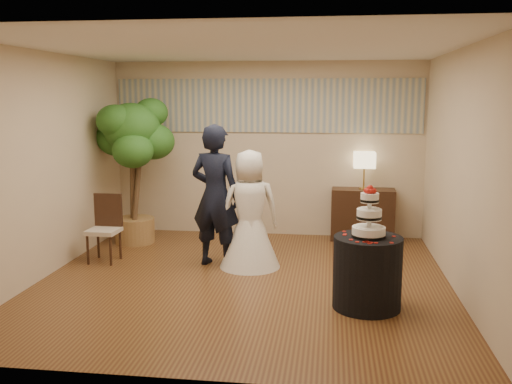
# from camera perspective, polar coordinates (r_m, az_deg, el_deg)

# --- Properties ---
(floor) EXTENTS (5.00, 5.00, 0.00)m
(floor) POSITION_cam_1_polar(r_m,az_deg,el_deg) (7.10, -1.24, -8.90)
(floor) COLOR brown
(floor) RESTS_ON ground
(ceiling) EXTENTS (5.00, 5.00, 0.00)m
(ceiling) POSITION_cam_1_polar(r_m,az_deg,el_deg) (6.76, -1.33, 14.23)
(ceiling) COLOR white
(ceiling) RESTS_ON wall_back
(wall_back) EXTENTS (5.00, 0.06, 2.80)m
(wall_back) POSITION_cam_1_polar(r_m,az_deg,el_deg) (9.25, 1.10, 4.29)
(wall_back) COLOR beige
(wall_back) RESTS_ON ground
(wall_front) EXTENTS (5.00, 0.06, 2.80)m
(wall_front) POSITION_cam_1_polar(r_m,az_deg,el_deg) (4.37, -6.32, -1.70)
(wall_front) COLOR beige
(wall_front) RESTS_ON ground
(wall_left) EXTENTS (0.06, 5.00, 2.80)m
(wall_left) POSITION_cam_1_polar(r_m,az_deg,el_deg) (7.59, -20.31, 2.54)
(wall_left) COLOR beige
(wall_left) RESTS_ON ground
(wall_right) EXTENTS (0.06, 5.00, 2.80)m
(wall_right) POSITION_cam_1_polar(r_m,az_deg,el_deg) (6.87, 19.81, 1.89)
(wall_right) COLOR beige
(wall_right) RESTS_ON ground
(mural_border) EXTENTS (4.90, 0.02, 0.85)m
(mural_border) POSITION_cam_1_polar(r_m,az_deg,el_deg) (9.20, 1.10, 8.63)
(mural_border) COLOR #A2A698
(mural_border) RESTS_ON wall_back
(groom) EXTENTS (0.79, 0.62, 1.90)m
(groom) POSITION_cam_1_polar(r_m,az_deg,el_deg) (7.55, -4.07, -0.38)
(groom) COLOR black
(groom) RESTS_ON floor
(bride) EXTENTS (1.00, 1.00, 1.57)m
(bride) POSITION_cam_1_polar(r_m,az_deg,el_deg) (7.50, -0.63, -1.71)
(bride) COLOR white
(bride) RESTS_ON floor
(cake_table) EXTENTS (0.89, 0.89, 0.78)m
(cake_table) POSITION_cam_1_polar(r_m,az_deg,el_deg) (6.25, 11.06, -7.92)
(cake_table) COLOR black
(cake_table) RESTS_ON floor
(wedding_cake) EXTENTS (0.36, 0.36, 0.56)m
(wedding_cake) POSITION_cam_1_polar(r_m,az_deg,el_deg) (6.09, 11.27, -1.90)
(wedding_cake) COLOR white
(wedding_cake) RESTS_ON cake_table
(console) EXTENTS (0.99, 0.47, 0.81)m
(console) POSITION_cam_1_polar(r_m,az_deg,el_deg) (9.15, 10.62, -2.22)
(console) COLOR black
(console) RESTS_ON floor
(table_lamp) EXTENTS (0.33, 0.33, 0.58)m
(table_lamp) POSITION_cam_1_polar(r_m,az_deg,el_deg) (9.04, 10.76, 2.11)
(table_lamp) COLOR beige
(table_lamp) RESTS_ON console
(ficus_tree) EXTENTS (1.43, 1.43, 2.27)m
(ficus_tree) POSITION_cam_1_polar(r_m,az_deg,el_deg) (8.89, -12.22, 2.15)
(ficus_tree) COLOR #2A5E1E
(ficus_tree) RESTS_ON floor
(side_chair) EXTENTS (0.44, 0.46, 0.92)m
(side_chair) POSITION_cam_1_polar(r_m,az_deg,el_deg) (8.06, -15.01, -3.59)
(side_chair) COLOR black
(side_chair) RESTS_ON floor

